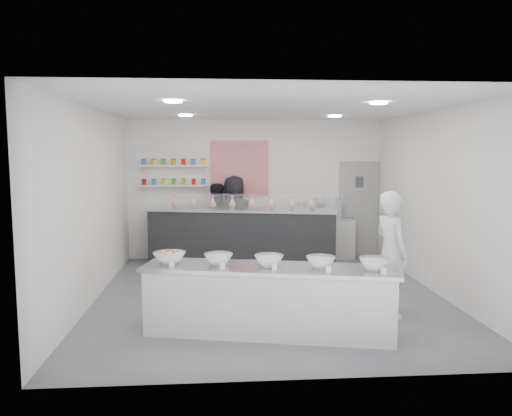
{
  "coord_description": "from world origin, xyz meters",
  "views": [
    {
      "loc": [
        -0.81,
        -7.82,
        2.32
      ],
      "look_at": [
        -0.19,
        0.4,
        1.38
      ],
      "focal_mm": 35.0,
      "sensor_mm": 36.0,
      "label": 1
    }
  ],
  "objects_px": {
    "prep_counter": "(269,300)",
    "espresso_machine": "(327,208)",
    "back_bar": "(242,237)",
    "staff_right": "(234,219)",
    "espresso_ledge": "(327,238)",
    "woman_prep": "(391,254)",
    "staff_left": "(215,223)"
  },
  "relations": [
    {
      "from": "back_bar",
      "to": "espresso_ledge",
      "type": "xyz_separation_m",
      "value": [
        1.89,
        0.63,
        -0.15
      ]
    },
    {
      "from": "woman_prep",
      "to": "prep_counter",
      "type": "bearing_deg",
      "value": 93.82
    },
    {
      "from": "espresso_machine",
      "to": "staff_right",
      "type": "xyz_separation_m",
      "value": [
        -2.02,
        -0.18,
        -0.18
      ]
    },
    {
      "from": "back_bar",
      "to": "prep_counter",
      "type": "bearing_deg",
      "value": -75.42
    },
    {
      "from": "back_bar",
      "to": "espresso_machine",
      "type": "height_order",
      "value": "espresso_machine"
    },
    {
      "from": "back_bar",
      "to": "staff_left",
      "type": "xyz_separation_m",
      "value": [
        -0.54,
        0.45,
        0.24
      ]
    },
    {
      "from": "espresso_ledge",
      "to": "woman_prep",
      "type": "relative_size",
      "value": 0.67
    },
    {
      "from": "prep_counter",
      "to": "espresso_machine",
      "type": "height_order",
      "value": "espresso_machine"
    },
    {
      "from": "prep_counter",
      "to": "espresso_ledge",
      "type": "bearing_deg",
      "value": 81.07
    },
    {
      "from": "espresso_machine",
      "to": "woman_prep",
      "type": "bearing_deg",
      "value": -88.94
    },
    {
      "from": "espresso_machine",
      "to": "woman_prep",
      "type": "xyz_separation_m",
      "value": [
        0.07,
        -3.86,
        -0.2
      ]
    },
    {
      "from": "espresso_ledge",
      "to": "staff_right",
      "type": "relative_size",
      "value": 0.65
    },
    {
      "from": "prep_counter",
      "to": "back_bar",
      "type": "xyz_separation_m",
      "value": [
        -0.16,
        3.82,
        0.15
      ]
    },
    {
      "from": "espresso_machine",
      "to": "staff_right",
      "type": "height_order",
      "value": "staff_right"
    },
    {
      "from": "back_bar",
      "to": "staff_right",
      "type": "distance_m",
      "value": 0.57
    },
    {
      "from": "back_bar",
      "to": "espresso_ledge",
      "type": "distance_m",
      "value": 1.99
    },
    {
      "from": "espresso_ledge",
      "to": "espresso_machine",
      "type": "bearing_deg",
      "value": 180.0
    },
    {
      "from": "woman_prep",
      "to": "espresso_ledge",
      "type": "bearing_deg",
      "value": -13.59
    },
    {
      "from": "back_bar",
      "to": "woman_prep",
      "type": "height_order",
      "value": "woman_prep"
    },
    {
      "from": "prep_counter",
      "to": "woman_prep",
      "type": "height_order",
      "value": "woman_prep"
    },
    {
      "from": "back_bar",
      "to": "staff_right",
      "type": "height_order",
      "value": "staff_right"
    },
    {
      "from": "prep_counter",
      "to": "back_bar",
      "type": "height_order",
      "value": "back_bar"
    },
    {
      "from": "staff_left",
      "to": "espresso_ledge",
      "type": "bearing_deg",
      "value": 161.42
    },
    {
      "from": "prep_counter",
      "to": "espresso_ledge",
      "type": "xyz_separation_m",
      "value": [
        1.73,
        4.45,
        0.0
      ]
    },
    {
      "from": "espresso_ledge",
      "to": "staff_right",
      "type": "xyz_separation_m",
      "value": [
        -2.03,
        -0.18,
        0.47
      ]
    },
    {
      "from": "espresso_machine",
      "to": "staff_right",
      "type": "distance_m",
      "value": 2.03
    },
    {
      "from": "back_bar",
      "to": "espresso_ledge",
      "type": "bearing_deg",
      "value": 30.78
    },
    {
      "from": "espresso_ledge",
      "to": "prep_counter",
      "type": "bearing_deg",
      "value": -111.23
    },
    {
      "from": "back_bar",
      "to": "staff_right",
      "type": "xyz_separation_m",
      "value": [
        -0.14,
        0.45,
        0.32
      ]
    },
    {
      "from": "staff_right",
      "to": "espresso_ledge",
      "type": "bearing_deg",
      "value": 176.72
    },
    {
      "from": "prep_counter",
      "to": "espresso_ledge",
      "type": "height_order",
      "value": "espresso_ledge"
    },
    {
      "from": "prep_counter",
      "to": "staff_left",
      "type": "distance_m",
      "value": 4.35
    }
  ]
}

